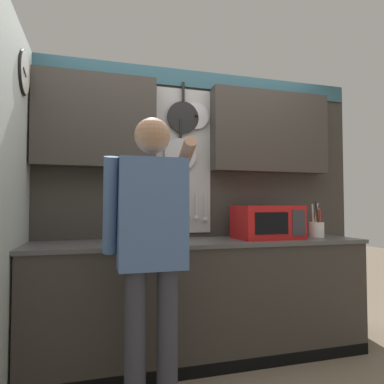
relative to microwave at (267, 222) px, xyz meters
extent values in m
plane|color=#756651|center=(-0.56, 0.01, -1.05)|extent=(14.00, 14.00, 0.00)
cube|color=#38332D|center=(-0.56, 0.01, -0.61)|extent=(2.59, 0.60, 0.88)
cube|color=#4C4C4C|center=(-0.56, 0.01, -0.15)|extent=(2.62, 0.63, 0.03)
cube|color=black|center=(-0.56, -0.26, -1.00)|extent=(2.59, 0.06, 0.09)
cube|color=#38332D|center=(-0.56, 0.33, 0.15)|extent=(3.19, 0.04, 2.39)
cube|color=#2D5666|center=(-0.56, 0.30, 1.26)|extent=(3.15, 0.02, 0.15)
cube|color=#38332D|center=(-1.38, 0.23, 0.82)|extent=(0.95, 0.16, 0.74)
cube|color=#38332D|center=(0.17, 0.23, 0.82)|extent=(1.13, 0.16, 0.74)
cube|color=#B2B2B2|center=(-0.65, 0.31, 0.53)|extent=(0.51, 0.01, 1.27)
cylinder|color=black|center=(-0.65, 0.28, 0.91)|extent=(0.28, 0.02, 0.28)
cube|color=black|center=(-0.65, 0.27, 1.13)|extent=(0.02, 0.02, 0.17)
cylinder|color=#B7B7BC|center=(-0.68, 0.28, 0.58)|extent=(0.28, 0.02, 0.28)
cube|color=black|center=(-0.68, 0.27, 0.80)|extent=(0.02, 0.02, 0.16)
cylinder|color=silver|center=(-0.54, 0.28, 0.93)|extent=(0.24, 0.01, 0.24)
sphere|color=black|center=(-0.54, 0.26, 0.93)|extent=(0.03, 0.03, 0.03)
cylinder|color=silver|center=(-0.85, 0.28, 0.16)|extent=(0.01, 0.01, 0.19)
ellipsoid|color=silver|center=(-0.85, 0.28, 0.05)|extent=(0.05, 0.01, 0.05)
cylinder|color=silver|center=(-0.77, 0.28, 0.14)|extent=(0.01, 0.01, 0.23)
ellipsoid|color=silver|center=(-0.77, 0.28, 0.01)|extent=(0.04, 0.01, 0.03)
cylinder|color=silver|center=(-0.69, 0.28, 0.15)|extent=(0.01, 0.01, 0.20)
ellipsoid|color=silver|center=(-0.69, 0.28, 0.03)|extent=(0.06, 0.01, 0.05)
cylinder|color=red|center=(-0.61, 0.28, 0.15)|extent=(0.01, 0.01, 0.20)
ellipsoid|color=red|center=(-0.61, 0.28, 0.04)|extent=(0.05, 0.01, 0.04)
cylinder|color=silver|center=(-0.53, 0.28, 0.15)|extent=(0.01, 0.01, 0.21)
ellipsoid|color=silver|center=(-0.53, 0.28, 0.03)|extent=(0.04, 0.01, 0.04)
cylinder|color=silver|center=(-0.45, 0.28, 0.14)|extent=(0.01, 0.01, 0.22)
ellipsoid|color=silver|center=(-0.45, 0.28, 0.02)|extent=(0.05, 0.01, 0.04)
cube|color=silver|center=(-1.89, -0.39, 0.15)|extent=(0.04, 1.60, 2.39)
cylinder|color=white|center=(-1.86, -0.04, 1.05)|extent=(0.02, 0.29, 0.29)
torus|color=black|center=(-1.87, -0.04, 1.05)|extent=(0.02, 0.31, 0.31)
cube|color=black|center=(-1.85, -0.09, 1.04)|extent=(0.01, 0.10, 0.04)
cube|color=red|center=(0.00, 0.00, 0.00)|extent=(0.52, 0.37, 0.28)
cube|color=black|center=(-0.06, -0.19, 0.00)|extent=(0.28, 0.01, 0.17)
cube|color=#333338|center=(0.18, -0.19, 0.00)|extent=(0.11, 0.01, 0.21)
cube|color=brown|center=(-0.94, 0.00, -0.04)|extent=(0.13, 0.16, 0.19)
cylinder|color=black|center=(-0.97, -0.03, 0.09)|extent=(0.02, 0.03, 0.08)
cylinder|color=black|center=(-0.96, -0.03, 0.08)|extent=(0.02, 0.03, 0.05)
cylinder|color=black|center=(-0.94, -0.03, 0.08)|extent=(0.02, 0.03, 0.06)
cylinder|color=black|center=(-0.92, -0.03, 0.08)|extent=(0.02, 0.03, 0.06)
cylinder|color=black|center=(-0.90, -0.03, 0.09)|extent=(0.02, 0.04, 0.08)
cylinder|color=white|center=(0.48, 0.00, -0.07)|extent=(0.13, 0.13, 0.13)
cylinder|color=black|center=(0.47, -0.02, 0.05)|extent=(0.03, 0.04, 0.26)
cylinder|color=tan|center=(0.48, 0.01, 0.04)|extent=(0.02, 0.01, 0.25)
cylinder|color=silver|center=(0.48, 0.02, 0.04)|extent=(0.06, 0.02, 0.24)
cylinder|color=red|center=(0.50, -0.01, 0.01)|extent=(0.02, 0.04, 0.19)
cylinder|color=tan|center=(0.47, -0.01, 0.01)|extent=(0.03, 0.02, 0.20)
cylinder|color=tan|center=(0.51, 0.01, 0.02)|extent=(0.02, 0.04, 0.20)
cylinder|color=silver|center=(0.45, 0.00, 0.03)|extent=(0.05, 0.05, 0.24)
cylinder|color=#383842|center=(-1.16, -0.65, -0.63)|extent=(0.12, 0.12, 0.83)
cylinder|color=#383842|center=(-0.98, -0.65, -0.63)|extent=(0.12, 0.12, 0.83)
cube|color=#4C6B9E|center=(-1.07, -0.65, 0.09)|extent=(0.38, 0.22, 0.62)
sphere|color=#A87A5B|center=(-1.07, -0.65, 0.54)|extent=(0.21, 0.21, 0.21)
cylinder|color=#4C6B9E|center=(-1.30, -0.61, 0.13)|extent=(0.08, 0.21, 0.56)
cylinder|color=#A87A5B|center=(-0.84, -0.41, 0.38)|extent=(0.08, 0.52, 0.35)
camera|label=1|loc=(-1.39, -2.58, 0.13)|focal=32.00mm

